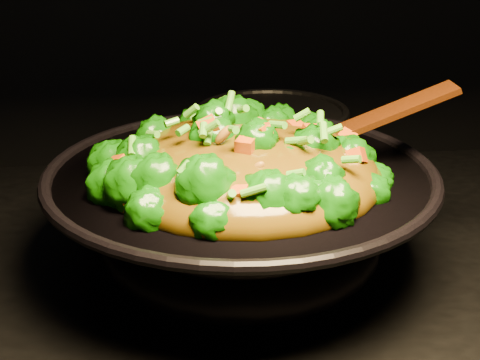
{
  "coord_description": "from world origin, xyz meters",
  "views": [
    {
      "loc": [
        -0.05,
        -0.68,
        1.33
      ],
      "look_at": [
        0.03,
        0.07,
        1.01
      ],
      "focal_mm": 50.0,
      "sensor_mm": 36.0,
      "label": 1
    }
  ],
  "objects": [
    {
      "name": "back_pot",
      "position": [
        0.11,
        0.32,
        0.97
      ],
      "size": [
        0.29,
        0.29,
        0.13
      ],
      "primitive_type": "cylinder",
      "rotation": [
        0.0,
        0.0,
        -0.33
      ],
      "color": "black",
      "rests_on": "stovetop"
    },
    {
      "name": "stir_fry",
      "position": [
        0.04,
        0.04,
        1.09
      ],
      "size": [
        0.36,
        0.36,
        0.11
      ],
      "primitive_type": null,
      "rotation": [
        0.0,
        0.0,
        0.11
      ],
      "color": "#115C06",
      "rests_on": "wok"
    },
    {
      "name": "wok",
      "position": [
        0.03,
        0.06,
        0.96
      ],
      "size": [
        0.55,
        0.55,
        0.13
      ],
      "primitive_type": null,
      "rotation": [
        0.0,
        0.0,
        -0.22
      ],
      "color": "black",
      "rests_on": "stovetop"
    },
    {
      "name": "spatula",
      "position": [
        0.17,
        0.08,
        1.08
      ],
      "size": [
        0.26,
        0.05,
        0.11
      ],
      "primitive_type": "cube",
      "rotation": [
        0.0,
        -0.38,
        -0.05
      ],
      "color": "#381403",
      "rests_on": "wok"
    }
  ]
}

